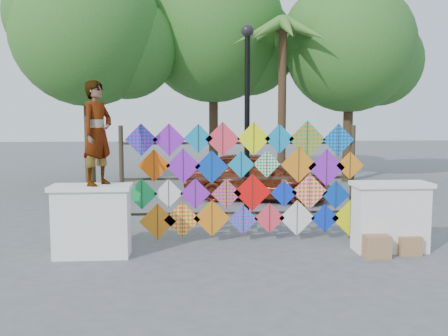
{
  "coord_description": "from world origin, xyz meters",
  "views": [
    {
      "loc": [
        -0.98,
        -8.98,
        2.49
      ],
      "look_at": [
        -0.31,
        0.6,
        1.48
      ],
      "focal_mm": 40.0,
      "sensor_mm": 36.0,
      "label": 1
    }
  ],
  "objects_px": {
    "kite_rack": "(245,181)",
    "sedan": "(258,176)",
    "lamppost": "(247,106)",
    "vendor_woman": "(97,133)"
  },
  "relations": [
    {
      "from": "sedan",
      "to": "lamppost",
      "type": "distance_m",
      "value": 4.14
    },
    {
      "from": "sedan",
      "to": "lamppost",
      "type": "relative_size",
      "value": 0.95
    },
    {
      "from": "kite_rack",
      "to": "vendor_woman",
      "type": "distance_m",
      "value": 2.99
    },
    {
      "from": "kite_rack",
      "to": "lamppost",
      "type": "relative_size",
      "value": 1.11
    },
    {
      "from": "kite_rack",
      "to": "vendor_woman",
      "type": "xyz_separation_m",
      "value": [
        -2.68,
        -0.93,
        0.97
      ]
    },
    {
      "from": "vendor_woman",
      "to": "lamppost",
      "type": "bearing_deg",
      "value": -21.59
    },
    {
      "from": "kite_rack",
      "to": "vendor_woman",
      "type": "bearing_deg",
      "value": -160.91
    },
    {
      "from": "kite_rack",
      "to": "sedan",
      "type": "distance_m",
      "value": 4.95
    },
    {
      "from": "sedan",
      "to": "vendor_woman",
      "type": "bearing_deg",
      "value": 167.52
    },
    {
      "from": "kite_rack",
      "to": "sedan",
      "type": "bearing_deg",
      "value": 79.14
    }
  ]
}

